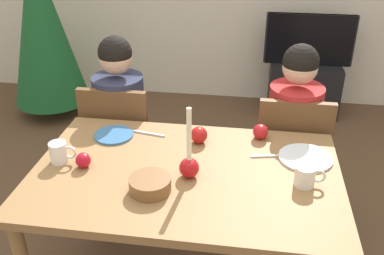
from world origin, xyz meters
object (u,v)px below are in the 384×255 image
Objects in this scene: dining_table at (186,186)px; tv_stand at (303,88)px; mug_right at (306,176)px; bowl_walnuts at (150,185)px; chair_right at (290,155)px; chair_left at (121,142)px; person_left_child at (122,131)px; mug_left at (59,152)px; apple_near_candle at (83,160)px; tv at (309,40)px; christmas_tree at (42,26)px; apple_by_left_plate at (260,132)px; plate_right at (305,158)px; person_right_child at (291,144)px; apple_by_right_mug at (199,135)px; candle_centerpiece at (189,163)px; plate_left at (114,135)px.

dining_table is 2.19× the size of tv_stand.
bowl_walnuts is (-0.65, -0.14, -0.02)m from mug_right.
chair_left is at bearing 180.00° from chair_right.
dining_table is at bearing -51.81° from person_left_child.
bowl_walnuts is (0.47, -0.16, -0.02)m from mug_left.
mug_left is 0.13m from apple_near_candle.
tv is (0.75, 2.30, 0.04)m from dining_table.
christmas_tree is (-2.34, -0.38, 0.60)m from tv_stand.
apple_by_left_plate is (0.46, 0.52, 0.01)m from bowl_walnuts.
plate_right is 1.42× the size of bowl_walnuts.
person_right_child is at bearing 0.00° from person_left_child.
christmas_tree is 18.93× the size of apple_by_right_mug.
apple_by_right_mug is at bearing 31.20° from apple_near_candle.
chair_left is 0.91m from apple_by_left_plate.
person_left_child is 0.71m from apple_near_candle.
tv reaches higher than apple_near_candle.
candle_centerpiece reaches higher than chair_right.
dining_table is at bearing -132.90° from apple_by_left_plate.
apple_by_left_plate is (-0.20, 0.39, -0.01)m from mug_right.
mug_left is at bearing -62.80° from christmas_tree.
christmas_tree is at bearing 130.13° from person_left_child.
candle_centerpiece is (0.53, -0.68, 0.25)m from person_left_child.
candle_centerpiece is at bearing -128.15° from apple_by_left_plate.
bowl_walnuts is 2.52× the size of apple_near_candle.
person_right_child is 13.64× the size of apple_by_right_mug.
apple_by_left_plate is at bearing -16.74° from chair_left.
apple_near_candle is at bearing -87.01° from chair_left.
christmas_tree is 2.17m from mug_left.
plate_right is at bearing 84.48° from mug_right.
apple_by_left_plate is (0.93, 0.36, -0.01)m from mug_left.
apple_by_left_plate is (0.75, 0.09, 0.03)m from plate_left.
mug_right is at bearing -30.64° from apple_by_right_mug.
person_left_child is (-0.50, 0.64, -0.10)m from dining_table.
chair_left is 2.13m from tv_stand.
person_left_child is (0.00, 0.03, 0.06)m from chair_left.
apple_near_candle is at bearing -147.18° from chair_right.
tv is at bearing 59.93° from plate_left.
mug_left is (-1.35, -2.31, 0.09)m from tv.
chair_left is at bearing -126.61° from tv_stand.
chair_right reaches higher than apple_near_candle.
candle_centerpiece is at bearing -58.66° from dining_table.
person_left_child is 1.70m from christmas_tree.
tv_stand is 1.89× the size of candle_centerpiece.
person_right_child is 0.88m from candle_centerpiece.
christmas_tree is 8.00× the size of plate_left.
tv is 2.45m from candle_centerpiece.
plate_right is (0.53, 0.22, -0.06)m from candle_centerpiece.
dining_table is 19.72× the size of apple_near_candle.
chair_left is 1.41× the size of tv_stand.
christmas_tree reaches higher than mug_left.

